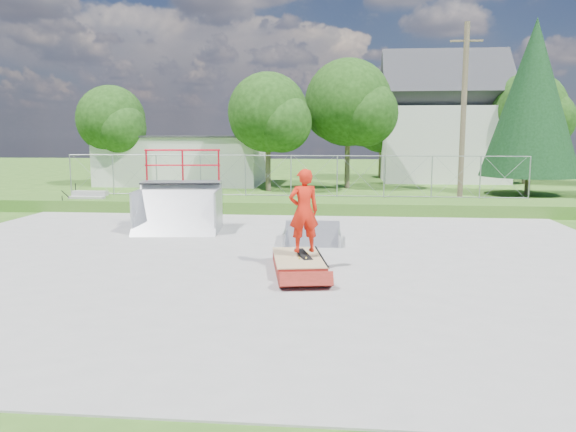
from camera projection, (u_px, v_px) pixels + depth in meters
The scene contains 19 objects.
ground at pixel (253, 261), 14.19m from camera, with size 120.00×120.00×0.00m, color #325D1A.
concrete_pad at pixel (253, 261), 14.19m from camera, with size 20.00×16.00×0.04m, color gray.
grass_berm at pixel (289, 205), 23.51m from camera, with size 24.00×3.00×0.50m, color #325D1A.
grind_box at pixel (298, 264), 13.18m from camera, with size 1.49×2.46×0.34m.
quarter_pipe at pixel (177, 192), 18.23m from camera, with size 2.68×2.26×2.68m, color #A9ACB1, non-canonical shape.
flat_bank_ramp at pixel (312, 235), 16.50m from camera, with size 1.65×1.76×0.50m, color #A9ACB1, non-canonical shape.
skateboard at pixel (304, 255), 13.16m from camera, with size 0.22×0.80×0.02m, color black.
skater at pixel (304, 214), 13.02m from camera, with size 0.71×0.47×1.94m, color red.
concrete_stairs at pixel (85, 201), 23.52m from camera, with size 1.50×1.60×0.80m, color gray, non-canonical shape.
chain_link_fence at pixel (291, 176), 24.33m from camera, with size 20.00×0.06×1.80m, color #94969C, non-canonical shape.
utility_building_flat at pixel (185, 161), 36.41m from camera, with size 10.00×6.00×3.00m, color silver.
gable_house at pixel (442, 125), 38.38m from camera, with size 8.40×6.08×8.94m.
utility_pole at pixel (463, 116), 24.72m from camera, with size 0.24×0.24×8.00m, color brown.
tree_left_near at pixel (272, 115), 31.32m from camera, with size 4.76×4.48×6.65m.
tree_center at pixel (353, 106), 32.74m from camera, with size 5.44×5.12×7.60m.
tree_left_far at pixel (114, 122), 34.30m from camera, with size 4.42×4.16×6.18m.
tree_right_far at pixel (533, 113), 35.63m from camera, with size 5.10×4.80×7.12m.
tree_back_mid at pixel (385, 128), 40.61m from camera, with size 4.08×3.84×5.70m.
conifer_tree at pixel (533, 98), 29.06m from camera, with size 5.04×5.04×9.10m.
Camera 1 is at (2.23, -13.73, 3.18)m, focal length 35.00 mm.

